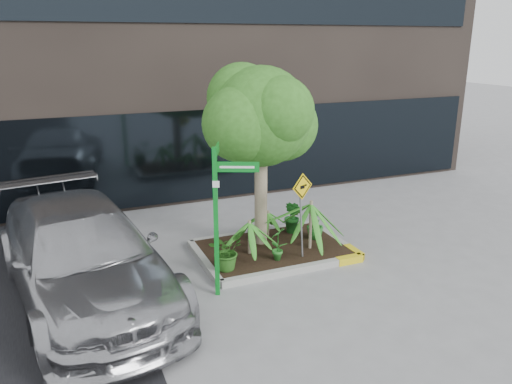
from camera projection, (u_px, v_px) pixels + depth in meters
name	position (u px, v px, depth m)	size (l,w,h in m)	color
ground	(270.00, 260.00, 10.82)	(80.00, 80.00, 0.00)	gray
planter	(275.00, 249.00, 11.12)	(3.35, 2.36, 0.15)	#9E9E99
tree	(261.00, 117.00, 10.56)	(2.75, 2.44, 4.13)	tan
palm_front	(311.00, 204.00, 10.77)	(1.24, 1.24, 1.38)	tan
palm_left	(249.00, 222.00, 10.59)	(0.85, 0.85, 0.95)	tan
palm_back	(268.00, 212.00, 11.62)	(0.69, 0.69, 0.77)	tan
parked_car	(83.00, 255.00, 9.00)	(2.41, 5.94, 1.72)	#AAAAAF
shrub_a	(226.00, 250.00, 9.95)	(0.72, 0.72, 0.80)	#265A19
shrub_b	(315.00, 224.00, 11.53)	(0.39, 0.39, 0.70)	#217023
shrub_c	(278.00, 243.00, 10.39)	(0.39, 0.39, 0.73)	#257223
shrub_d	(293.00, 217.00, 11.82)	(0.45, 0.45, 0.81)	#1A5B1D
street_sign_post	(219.00, 205.00, 8.91)	(0.77, 1.04, 2.82)	#0C8924
cattle_sign	(302.00, 201.00, 10.30)	(0.54, 0.21, 1.83)	slate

